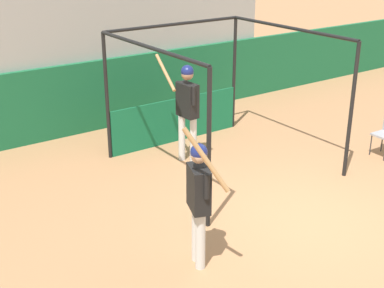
{
  "coord_description": "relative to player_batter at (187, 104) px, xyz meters",
  "views": [
    {
      "loc": [
        -5.56,
        -4.83,
        4.14
      ],
      "look_at": [
        -1.09,
        1.52,
        1.03
      ],
      "focal_mm": 50.0,
      "sensor_mm": 36.0,
      "label": 1
    }
  ],
  "objects": [
    {
      "name": "ground_plane",
      "position": [
        0.17,
        -2.98,
        -1.15
      ],
      "size": [
        60.0,
        60.0,
        0.0
      ],
      "primitive_type": "plane",
      "color": "#A8754C"
    },
    {
      "name": "outfield_wall",
      "position": [
        0.17,
        2.61,
        -0.38
      ],
      "size": [
        24.0,
        0.12,
        1.55
      ],
      "color": "#196038",
      "rests_on": "ground"
    },
    {
      "name": "bleacher_section",
      "position": [
        0.17,
        4.67,
        0.66
      ],
      "size": [
        7.6,
        4.0,
        3.63
      ],
      "color": "#9E9E99",
      "rests_on": "ground"
    },
    {
      "name": "batting_cage",
      "position": [
        0.4,
        0.3,
        -0.04
      ],
      "size": [
        3.16,
        3.27,
        2.47
      ],
      "color": "black",
      "rests_on": "ground"
    },
    {
      "name": "player_batter",
      "position": [
        0.0,
        0.0,
        0.0
      ],
      "size": [
        0.53,
        0.89,
        2.02
      ],
      "rotation": [
        0.0,
        0.0,
        1.63
      ],
      "color": "silver",
      "rests_on": "ground"
    },
    {
      "name": "player_waiting",
      "position": [
        -1.84,
        -2.94,
        -0.11
      ],
      "size": [
        0.54,
        0.81,
        2.06
      ],
      "rotation": [
        0.0,
        0.0,
        -1.93
      ],
      "color": "silver",
      "rests_on": "ground"
    }
  ]
}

